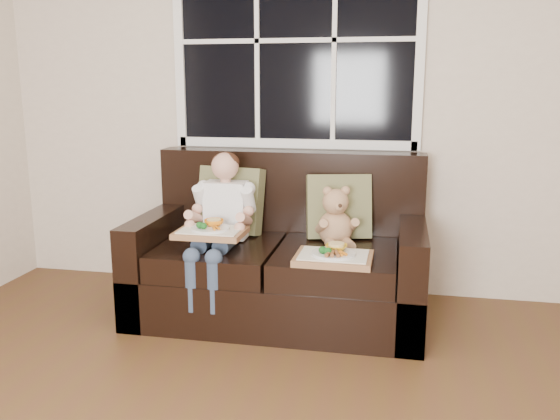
% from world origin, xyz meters
% --- Properties ---
extents(window_back, '(1.62, 0.04, 1.37)m').
position_xyz_m(window_back, '(-0.25, 2.48, 1.65)').
color(window_back, black).
rests_on(window_back, room_walls).
extents(loveseat, '(1.70, 0.92, 0.96)m').
position_xyz_m(loveseat, '(-0.25, 2.02, 0.31)').
color(loveseat, black).
rests_on(loveseat, ground).
extents(pillow_left, '(0.44, 0.26, 0.43)m').
position_xyz_m(pillow_left, '(-0.60, 2.17, 0.66)').
color(pillow_left, olive).
rests_on(pillow_left, loveseat).
extents(pillow_right, '(0.42, 0.27, 0.40)m').
position_xyz_m(pillow_right, '(0.08, 2.17, 0.65)').
color(pillow_right, olive).
rests_on(pillow_right, loveseat).
extents(child, '(0.36, 0.59, 0.82)m').
position_xyz_m(child, '(-0.58, 1.90, 0.63)').
color(child, white).
rests_on(child, loveseat).
extents(teddy_bear, '(0.26, 0.30, 0.36)m').
position_xyz_m(teddy_bear, '(0.08, 2.01, 0.59)').
color(teddy_bear, tan).
rests_on(teddy_bear, loveseat).
extents(tray_left, '(0.38, 0.29, 0.09)m').
position_xyz_m(tray_left, '(-0.59, 1.71, 0.57)').
color(tray_left, '#AB6F4D').
rests_on(tray_left, child).
extents(tray_right, '(0.41, 0.32, 0.09)m').
position_xyz_m(tray_right, '(0.11, 1.67, 0.48)').
color(tray_right, '#AB6F4D').
rests_on(tray_right, loveseat).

